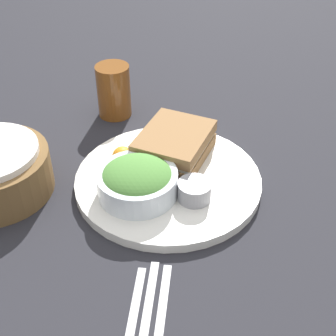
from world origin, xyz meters
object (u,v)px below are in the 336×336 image
object	(u,v)px
salad_bowl	(137,181)
dressing_cup	(194,191)
plate	(168,180)
fork	(160,316)
sandwich	(174,144)
spoon	(134,313)
drink_glass	(114,91)
knife	(147,314)

from	to	relation	value
salad_bowl	dressing_cup	xyz separation A→B (m)	(-0.01, -0.10, -0.01)
plate	fork	distance (m)	0.28
sandwich	spoon	bearing A→B (deg)	172.07
salad_bowl	drink_glass	xyz separation A→B (m)	(0.29, 0.08, 0.01)
plate	salad_bowl	bearing A→B (deg)	132.75
salad_bowl	drink_glass	world-z (taller)	drink_glass
dressing_cup	drink_glass	size ratio (longest dim) A/B	0.50
dressing_cup	fork	xyz separation A→B (m)	(-0.22, 0.05, -0.03)
sandwich	drink_glass	bearing A→B (deg)	37.31
spoon	drink_glass	bearing A→B (deg)	-166.37
dressing_cup	spoon	distance (m)	0.24
plate	spoon	distance (m)	0.28
sandwich	knife	distance (m)	0.35
dressing_cup	knife	world-z (taller)	dressing_cup
plate	sandwich	size ratio (longest dim) A/B	1.89
knife	fork	bearing A→B (deg)	90.00
fork	knife	xyz separation A→B (m)	(0.00, 0.02, 0.00)
fork	drink_glass	bearing A→B (deg)	-162.62
fork	spoon	distance (m)	0.04
salad_bowl	spoon	distance (m)	0.23
drink_glass	fork	xyz separation A→B (m)	(-0.52, -0.12, -0.06)
dressing_cup	knife	bearing A→B (deg)	163.52
plate	salad_bowl	world-z (taller)	salad_bowl
dressing_cup	drink_glass	world-z (taller)	drink_glass
plate	spoon	xyz separation A→B (m)	(-0.28, 0.04, -0.01)
knife	spoon	bearing A→B (deg)	-90.00
plate	drink_glass	size ratio (longest dim) A/B	2.91
knife	spoon	size ratio (longest dim) A/B	1.17
spoon	fork	bearing A→B (deg)	90.00
plate	salad_bowl	xyz separation A→B (m)	(-0.05, 0.05, 0.04)
fork	spoon	xyz separation A→B (m)	(0.00, 0.04, 0.00)
salad_bowl	knife	distance (m)	0.24
fork	dressing_cup	bearing A→B (deg)	171.93
salad_bowl	fork	distance (m)	0.24
sandwich	salad_bowl	xyz separation A→B (m)	(-0.11, 0.06, 0.00)
plate	fork	bearing A→B (deg)	179.71
plate	dressing_cup	world-z (taller)	dressing_cup
plate	knife	bearing A→B (deg)	176.01
plate	salad_bowl	distance (m)	0.08
fork	spoon	bearing A→B (deg)	-90.00
dressing_cup	knife	distance (m)	0.23
drink_glass	spoon	distance (m)	0.53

